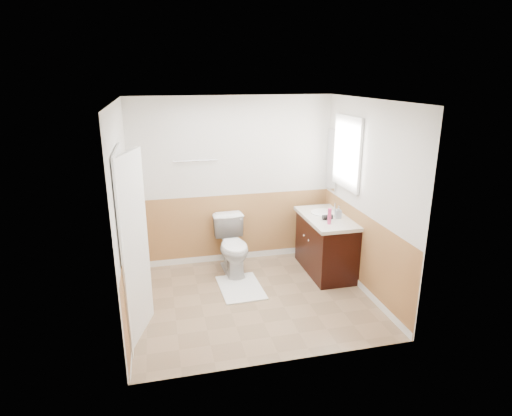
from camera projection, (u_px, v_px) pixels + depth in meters
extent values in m
plane|color=#8C7051|center=(253.00, 299.00, 5.53)|extent=(3.00, 3.00, 0.00)
plane|color=white|center=(252.00, 100.00, 4.78)|extent=(3.00, 3.00, 0.00)
plane|color=silver|center=(233.00, 182.00, 6.36)|extent=(3.00, 0.00, 3.00)
plane|color=silver|center=(284.00, 247.00, 3.95)|extent=(3.00, 0.00, 3.00)
plane|color=silver|center=(124.00, 216.00, 4.82)|extent=(0.00, 3.00, 3.00)
plane|color=silver|center=(366.00, 199.00, 5.48)|extent=(0.00, 3.00, 3.00)
plane|color=#C4814E|center=(234.00, 229.00, 6.57)|extent=(3.00, 0.00, 3.00)
plane|color=#C4814E|center=(282.00, 318.00, 4.18)|extent=(3.00, 0.00, 3.00)
plane|color=#C4814E|center=(131.00, 276.00, 5.05)|extent=(0.00, 2.60, 2.60)
plane|color=#C4814E|center=(361.00, 253.00, 5.71)|extent=(0.00, 2.60, 2.60)
imported|color=white|center=(233.00, 246.00, 6.17)|extent=(0.48, 0.81, 0.81)
cube|color=white|center=(241.00, 288.00, 5.79)|extent=(0.58, 0.82, 0.02)
cube|color=black|center=(326.00, 246.00, 6.19)|extent=(0.55, 1.10, 0.80)
sphere|color=silver|center=(309.00, 240.00, 5.99)|extent=(0.03, 0.03, 0.03)
sphere|color=#B5B5BC|center=(304.00, 235.00, 6.17)|extent=(0.03, 0.03, 0.03)
cube|color=silver|center=(326.00, 218.00, 6.06)|extent=(0.60, 1.15, 0.05)
cylinder|color=white|center=(323.00, 213.00, 6.19)|extent=(0.36, 0.36, 0.02)
cylinder|color=silver|center=(335.00, 208.00, 6.21)|extent=(0.02, 0.02, 0.14)
cylinder|color=#CF356A|center=(329.00, 216.00, 5.72)|extent=(0.05, 0.05, 0.22)
imported|color=gray|center=(338.00, 212.00, 5.96)|extent=(0.09, 0.09, 0.18)
cylinder|color=black|center=(327.00, 217.00, 5.92)|extent=(0.14, 0.07, 0.07)
cylinder|color=black|center=(326.00, 219.00, 5.91)|extent=(0.03, 0.03, 0.07)
cube|color=silver|center=(332.00, 160.00, 6.41)|extent=(0.02, 0.35, 0.90)
cube|color=white|center=(347.00, 152.00, 5.87)|extent=(0.04, 0.80, 1.00)
cube|color=white|center=(348.00, 152.00, 5.88)|extent=(0.01, 0.70, 0.90)
cube|color=white|center=(133.00, 249.00, 4.49)|extent=(0.29, 0.78, 2.04)
cube|color=white|center=(125.00, 249.00, 4.47)|extent=(0.02, 0.92, 2.10)
sphere|color=silver|center=(140.00, 243.00, 4.83)|extent=(0.06, 0.06, 0.06)
cylinder|color=silver|center=(196.00, 161.00, 6.08)|extent=(0.62, 0.02, 0.02)
cylinder|color=silver|center=(228.00, 218.00, 6.43)|extent=(0.14, 0.02, 0.02)
cylinder|color=white|center=(228.00, 218.00, 6.43)|extent=(0.10, 0.11, 0.11)
cube|color=white|center=(228.00, 225.00, 6.47)|extent=(0.10, 0.01, 0.16)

